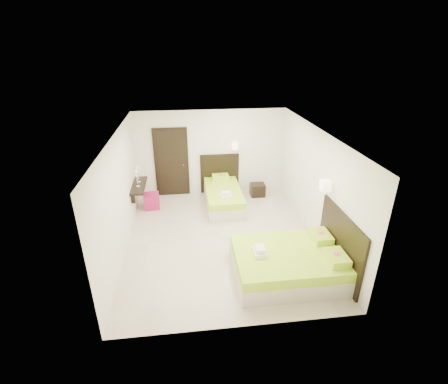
{
  "coord_description": "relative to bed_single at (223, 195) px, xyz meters",
  "views": [
    {
      "loc": [
        -0.77,
        -6.69,
        4.35
      ],
      "look_at": [
        0.1,
        0.3,
        1.1
      ],
      "focal_mm": 26.0,
      "sensor_mm": 36.0,
      "label": 1
    }
  ],
  "objects": [
    {
      "name": "bed_double",
      "position": [
        0.99,
        -3.37,
        0.02
      ],
      "size": [
        2.16,
        1.83,
        1.78
      ],
      "color": "beige",
      "rests_on": "ground"
    },
    {
      "name": "floor",
      "position": [
        -0.26,
        -1.83,
        -0.3
      ],
      "size": [
        5.5,
        5.5,
        0.0
      ],
      "primitive_type": "plane",
      "color": "beige",
      "rests_on": "ground"
    },
    {
      "name": "bed_single",
      "position": [
        0.0,
        0.0,
        0.0
      ],
      "size": [
        1.2,
        2.0,
        1.65
      ],
      "color": "beige",
      "rests_on": "ground"
    },
    {
      "name": "nightstand",
      "position": [
        1.13,
        0.46,
        -0.11
      ],
      "size": [
        0.44,
        0.39,
        0.38
      ],
      "primitive_type": "cube",
      "rotation": [
        0.0,
        0.0,
        -0.01
      ],
      "color": "black",
      "rests_on": "ground"
    },
    {
      "name": "door",
      "position": [
        -1.46,
        0.87,
        0.75
      ],
      "size": [
        1.02,
        0.15,
        2.14
      ],
      "color": "black",
      "rests_on": "ground"
    },
    {
      "name": "console_shelf",
      "position": [
        -2.35,
        -0.23,
        0.52
      ],
      "size": [
        0.35,
        1.2,
        0.78
      ],
      "color": "black",
      "rests_on": "ground"
    },
    {
      "name": "ottoman",
      "position": [
        -2.07,
        0.02,
        -0.09
      ],
      "size": [
        0.46,
        0.46,
        0.43
      ],
      "primitive_type": "cube",
      "rotation": [
        0.0,
        0.0,
        0.08
      ],
      "color": "#97144C",
      "rests_on": "ground"
    }
  ]
}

